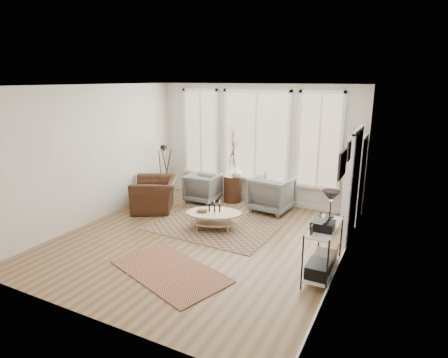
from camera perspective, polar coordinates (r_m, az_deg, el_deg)
The scene contains 17 objects.
room at distance 6.88m, azimuth -3.50°, elevation 1.69°, with size 5.50×5.54×2.90m.
bay_window at distance 9.23m, azimuth 4.87°, elevation 6.25°, with size 4.14×0.12×2.24m.
door at distance 7.19m, azimuth 19.17°, elevation -1.03°, with size 0.09×1.06×2.22m.
bookcase at distance 8.28m, azimuth 19.23°, elevation -0.17°, with size 0.31×0.85×2.06m.
low_shelf at distance 6.08m, azimuth 14.88°, elevation -9.78°, with size 0.38×1.08×1.30m.
wall_art at distance 5.65m, azimuth 17.82°, elevation 2.72°, with size 0.04×0.88×0.44m.
rug_main at distance 7.97m, azimuth -1.34°, elevation -7.11°, with size 2.50×1.87×0.01m, color brown.
rug_runner at distance 6.27m, azimuth -8.21°, elevation -13.71°, with size 1.94×1.08×0.01m, color maroon.
coffee_table at distance 7.73m, azimuth -1.66°, elevation -5.64°, with size 1.32×1.07×0.53m.
armchair_left at distance 9.42m, azimuth -3.19°, elevation -1.32°, with size 0.76×0.79×0.71m, color slate.
armchair_right at distance 8.81m, azimuth 7.31°, elevation -2.24°, with size 0.88×0.91×0.83m, color slate.
side_table at distance 9.27m, azimuth 1.32°, elevation 1.86°, with size 0.44×0.44×1.86m.
vase at distance 9.15m, azimuth 1.89°, elevation 1.08°, with size 0.26×0.26×0.27m, color silver.
accent_chair at distance 8.99m, azimuth -10.46°, elevation -2.28°, with size 1.00×1.14×0.74m, color #3A1F13.
tripod_camera at distance 9.89m, azimuth -9.03°, elevation 0.90°, with size 0.48×0.48×1.36m.
book_stack_near at distance 8.12m, azimuth 15.48°, elevation -6.56°, with size 0.24×0.30×0.19m, color maroon.
book_stack_far at distance 8.02m, azimuth 15.32°, elevation -6.91°, with size 0.21×0.26×0.17m, color maroon.
Camera 1 is at (3.41, -5.74, 3.02)m, focal length 30.00 mm.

